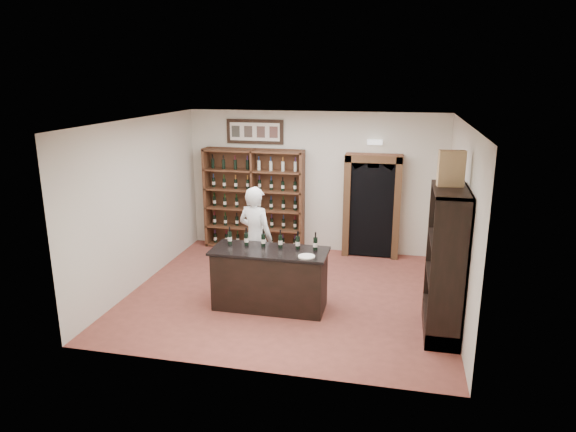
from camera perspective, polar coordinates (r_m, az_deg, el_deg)
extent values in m
plane|color=#95483B|center=(9.14, 0.18, -8.60)|extent=(5.50, 5.50, 0.00)
plane|color=white|center=(8.38, 0.19, 10.50)|extent=(5.50, 5.50, 0.00)
cube|color=beige|center=(11.03, 2.96, 3.77)|extent=(5.50, 0.04, 3.00)
cube|color=beige|center=(9.59, -16.09, 1.42)|extent=(0.04, 5.00, 3.00)
cube|color=beige|center=(8.51, 18.59, -0.52)|extent=(0.04, 5.00, 3.00)
cube|color=#502E1B|center=(11.37, -3.57, 2.05)|extent=(2.20, 0.02, 2.20)
cube|color=#502E1B|center=(11.54, -8.94, 2.09)|extent=(0.06, 0.38, 2.20)
cube|color=#502E1B|center=(10.96, 1.56, 1.57)|extent=(0.06, 0.38, 2.20)
cube|color=#502E1B|center=(11.20, -3.83, 1.84)|extent=(0.04, 0.38, 2.20)
cube|color=#502E1B|center=(11.49, -3.73, -3.30)|extent=(2.18, 0.38, 0.04)
cube|color=#502E1B|center=(11.37, -3.77, -1.27)|extent=(2.18, 0.38, 0.04)
cube|color=#502E1B|center=(11.25, -3.81, 0.79)|extent=(2.18, 0.38, 0.03)
cube|color=#502E1B|center=(11.15, -3.85, 2.90)|extent=(2.18, 0.38, 0.04)
cube|color=#502E1B|center=(11.07, -3.89, 5.05)|extent=(2.18, 0.38, 0.04)
cube|color=#502E1B|center=(11.00, -3.92, 7.22)|extent=(2.18, 0.38, 0.04)
cube|color=black|center=(11.13, -3.70, 9.34)|extent=(1.25, 0.04, 0.52)
cube|color=black|center=(10.84, 9.31, 0.97)|extent=(0.97, 0.29, 2.05)
cube|color=#98633A|center=(10.85, 6.59, 1.20)|extent=(0.14, 0.35, 2.15)
cube|color=#98633A|center=(10.80, 12.03, 0.89)|extent=(0.14, 0.35, 2.15)
cube|color=#98633A|center=(10.61, 9.54, 6.36)|extent=(1.15, 0.35, 0.16)
cube|color=white|center=(10.67, 9.65, 8.09)|extent=(0.30, 0.10, 0.10)
cube|color=black|center=(8.46, -2.03, -7.17)|extent=(1.80, 0.70, 0.94)
cube|color=black|center=(8.28, -2.06, -3.91)|extent=(1.88, 0.78, 0.04)
cylinder|color=black|center=(8.57, -6.49, -2.44)|extent=(0.07, 0.07, 0.21)
cylinder|color=white|center=(8.58, -6.48, -2.53)|extent=(0.07, 0.07, 0.07)
cylinder|color=black|center=(8.53, -6.52, -1.48)|extent=(0.03, 0.03, 0.09)
cylinder|color=black|center=(8.49, -4.64, -2.57)|extent=(0.07, 0.07, 0.21)
cylinder|color=white|center=(8.49, -4.64, -2.67)|extent=(0.07, 0.07, 0.07)
cylinder|color=black|center=(8.44, -4.67, -1.60)|extent=(0.03, 0.03, 0.09)
cylinder|color=black|center=(8.41, -2.77, -2.71)|extent=(0.07, 0.07, 0.21)
cylinder|color=white|center=(8.41, -2.76, -2.80)|extent=(0.07, 0.07, 0.07)
cylinder|color=black|center=(8.36, -2.78, -1.73)|extent=(0.03, 0.03, 0.09)
cylinder|color=black|center=(8.34, -0.85, -2.84)|extent=(0.07, 0.07, 0.21)
cylinder|color=white|center=(8.35, -0.85, -2.94)|extent=(0.07, 0.07, 0.07)
cylinder|color=black|center=(8.30, -0.86, -1.86)|extent=(0.03, 0.03, 0.09)
cylinder|color=black|center=(8.28, 1.09, -2.98)|extent=(0.07, 0.07, 0.21)
cylinder|color=white|center=(8.29, 1.09, -3.07)|extent=(0.07, 0.07, 0.07)
cylinder|color=black|center=(8.24, 1.09, -1.99)|extent=(0.03, 0.03, 0.09)
cylinder|color=black|center=(8.23, 3.06, -3.11)|extent=(0.07, 0.07, 0.21)
cylinder|color=white|center=(8.24, 3.05, -3.21)|extent=(0.07, 0.07, 0.07)
cylinder|color=black|center=(8.19, 3.07, -2.11)|extent=(0.03, 0.03, 0.09)
cube|color=black|center=(7.77, 18.76, -5.12)|extent=(0.02, 1.20, 2.20)
cube|color=black|center=(7.21, 17.39, -6.61)|extent=(0.48, 0.04, 2.20)
cube|color=black|center=(8.29, 16.78, -3.66)|extent=(0.48, 0.04, 2.20)
cube|color=black|center=(7.45, 17.71, 2.78)|extent=(0.48, 1.20, 0.04)
cube|color=black|center=(8.13, 16.52, -11.53)|extent=(0.48, 1.20, 0.24)
cube|color=black|center=(8.03, 16.64, -10.06)|extent=(0.48, 1.16, 0.03)
cube|color=black|center=(7.82, 16.95, -6.41)|extent=(0.48, 1.16, 0.03)
cube|color=black|center=(7.64, 17.27, -2.57)|extent=(0.48, 1.16, 0.03)
imported|color=white|center=(9.18, -3.62, -2.36)|extent=(0.78, 0.63, 1.85)
cylinder|color=white|center=(7.94, 2.08, -4.52)|extent=(0.26, 0.26, 0.02)
cube|color=tan|center=(7.54, 17.69, 5.05)|extent=(0.37, 0.18, 0.51)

